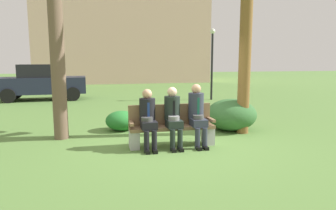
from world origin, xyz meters
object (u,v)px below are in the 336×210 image
at_px(seated_man_right, 197,112).
at_px(shrub_far_lawn, 231,115).
at_px(seated_man_middle, 173,114).
at_px(park_bench, 171,127).
at_px(shrub_near_bench, 216,116).
at_px(building_backdrop, 122,15).
at_px(parked_car_near, 42,82).
at_px(shrub_mid_lawn, 121,121).
at_px(street_lamp, 212,56).
at_px(seated_man_left, 148,116).

relative_size(seated_man_right, shrub_far_lawn, 1.00).
xyz_separation_m(seated_man_middle, seated_man_right, (0.54, 0.01, 0.03)).
relative_size(park_bench, shrub_far_lawn, 1.37).
xyz_separation_m(shrub_near_bench, shrub_far_lawn, (0.18, -0.64, 0.14)).
xyz_separation_m(shrub_far_lawn, building_backdrop, (-1.31, 20.52, 5.44)).
bearing_deg(seated_man_right, building_backdrop, 89.89).
bearing_deg(seated_man_right, park_bench, 167.06).
bearing_deg(parked_car_near, seated_man_middle, -65.15).
height_order(park_bench, shrub_mid_lawn, park_bench).
bearing_deg(street_lamp, shrub_mid_lawn, -130.18).
bearing_deg(seated_man_left, parked_car_near, 111.92).
distance_m(park_bench, street_lamp, 8.25).
bearing_deg(park_bench, shrub_far_lawn, 28.93).
height_order(shrub_mid_lawn, parked_car_near, parked_car_near).
bearing_deg(seated_man_middle, parked_car_near, 114.85).
bearing_deg(seated_man_left, park_bench, 13.97).
bearing_deg(shrub_far_lawn, seated_man_middle, -148.05).
bearing_deg(building_backdrop, parked_car_near, -110.57).
bearing_deg(building_backdrop, seated_man_left, -92.98).
height_order(seated_man_left, street_lamp, street_lamp).
xyz_separation_m(shrub_mid_lawn, building_backdrop, (1.57, 19.88, 5.60)).
bearing_deg(seated_man_middle, seated_man_left, -179.65).
relative_size(seated_man_middle, shrub_far_lawn, 0.96).
height_order(shrub_far_lawn, building_backdrop, building_backdrop).
bearing_deg(parked_car_near, building_backdrop, 69.43).
distance_m(seated_man_middle, shrub_mid_lawn, 2.12).
xyz_separation_m(shrub_near_bench, street_lamp, (1.96, 5.51, 1.78)).
xyz_separation_m(seated_man_middle, shrub_near_bench, (1.71, 1.82, -0.44)).
distance_m(seated_man_left, parked_car_near, 9.72).
distance_m(seated_man_left, shrub_near_bench, 2.93).
relative_size(parked_car_near, building_backdrop, 0.27).
relative_size(seated_man_middle, shrub_near_bench, 1.45).
height_order(shrub_near_bench, shrub_mid_lawn, shrub_near_bench).
relative_size(shrub_near_bench, parked_car_near, 0.23).
relative_size(seated_man_right, building_backdrop, 0.09).
bearing_deg(building_backdrop, seated_man_middle, -91.54).
xyz_separation_m(seated_man_right, shrub_near_bench, (1.17, 1.81, -0.47)).
relative_size(street_lamp, building_backdrop, 0.23).
bearing_deg(shrub_near_bench, shrub_far_lawn, -74.37).
height_order(seated_man_right, parked_car_near, parked_car_near).
distance_m(seated_man_left, street_lamp, 8.57).
bearing_deg(parked_car_near, shrub_near_bench, -50.71).
distance_m(seated_man_middle, seated_man_right, 0.54).
bearing_deg(parked_car_near, street_lamp, -12.11).
xyz_separation_m(seated_man_middle, street_lamp, (3.67, 7.33, 1.34)).
bearing_deg(parked_car_near, park_bench, -64.85).
bearing_deg(parked_car_near, seated_man_left, -68.08).
distance_m(seated_man_right, shrub_far_lawn, 1.82).
height_order(seated_man_right, shrub_mid_lawn, seated_man_right).
distance_m(shrub_mid_lawn, shrub_far_lawn, 2.95).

